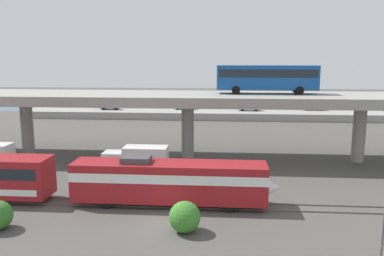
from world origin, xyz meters
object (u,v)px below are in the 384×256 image
(transit_bus_on_overpass, at_px, (267,77))
(parked_car_4, at_px, (314,106))
(parked_car_1, at_px, (185,106))
(parked_car_0, at_px, (110,106))
(parked_car_3, at_px, (249,107))
(parked_car_2, at_px, (106,104))
(train_locomotive, at_px, (179,180))
(service_truck_east, at_px, (138,159))

(transit_bus_on_overpass, distance_m, parked_car_4, 38.35)
(parked_car_4, bearing_deg, parked_car_1, 1.80)
(parked_car_0, distance_m, parked_car_3, 28.84)
(parked_car_3, bearing_deg, parked_car_4, -171.69)
(parked_car_1, relative_size, parked_car_2, 1.05)
(parked_car_2, relative_size, parked_car_4, 0.95)
(train_locomotive, xyz_separation_m, service_truck_east, (-5.37, 8.59, -0.55))
(train_locomotive, bearing_deg, parked_car_1, 95.07)
(train_locomotive, height_order, parked_car_4, train_locomotive)
(service_truck_east, relative_size, parked_car_4, 1.55)
(parked_car_1, distance_m, parked_car_2, 17.60)
(train_locomotive, distance_m, parked_car_3, 50.91)
(transit_bus_on_overpass, xyz_separation_m, parked_car_4, (13.45, 35.06, -7.81))
(transit_bus_on_overpass, distance_m, parked_car_3, 34.01)
(parked_car_1, relative_size, parked_car_3, 1.00)
(parked_car_1, bearing_deg, parked_car_2, -6.49)
(parked_car_3, bearing_deg, transit_bus_on_overpass, 89.85)
(parked_car_4, bearing_deg, parked_car_3, 8.31)
(train_locomotive, xyz_separation_m, parked_car_3, (8.87, 50.13, 0.02))
(parked_car_0, bearing_deg, parked_car_1, -173.95)
(parked_car_0, bearing_deg, parked_car_2, -60.41)
(parked_car_0, relative_size, parked_car_2, 1.00)
(transit_bus_on_overpass, height_order, parked_car_4, transit_bus_on_overpass)
(parked_car_1, height_order, parked_car_3, same)
(parked_car_0, xyz_separation_m, parked_car_1, (15.43, 1.64, 0.00))
(service_truck_east, height_order, parked_car_0, service_truck_east)
(train_locomotive, relative_size, parked_car_3, 3.98)
(transit_bus_on_overpass, distance_m, service_truck_east, 18.48)
(service_truck_east, xyz_separation_m, parked_car_2, (-16.66, 44.63, 0.58))
(service_truck_east, bearing_deg, parked_car_0, -70.40)
(parked_car_4, bearing_deg, transit_bus_on_overpass, 69.01)
(train_locomotive, distance_m, parked_car_0, 53.47)
(transit_bus_on_overpass, height_order, service_truck_east, transit_bus_on_overpass)
(parked_car_2, bearing_deg, parked_car_4, 178.52)
(parked_car_4, bearing_deg, parked_car_2, -1.48)
(parked_car_1, bearing_deg, service_truck_east, 88.89)
(service_truck_east, bearing_deg, parked_car_2, -69.53)
(transit_bus_on_overpass, bearing_deg, parked_car_2, -49.60)
(parked_car_4, bearing_deg, service_truck_east, 57.59)
(train_locomotive, bearing_deg, parked_car_3, 79.97)
(transit_bus_on_overpass, relative_size, parked_car_1, 2.74)
(service_truck_east, height_order, parked_car_2, service_truck_east)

